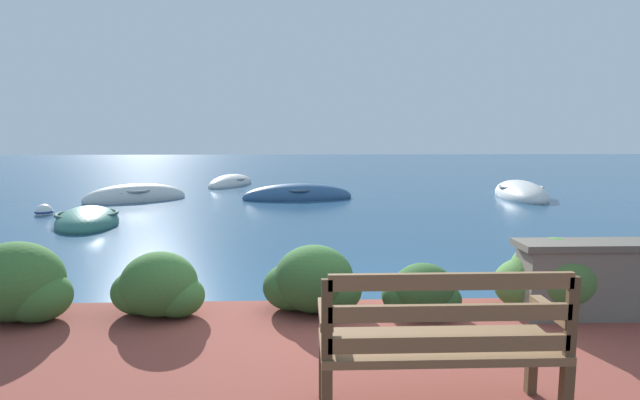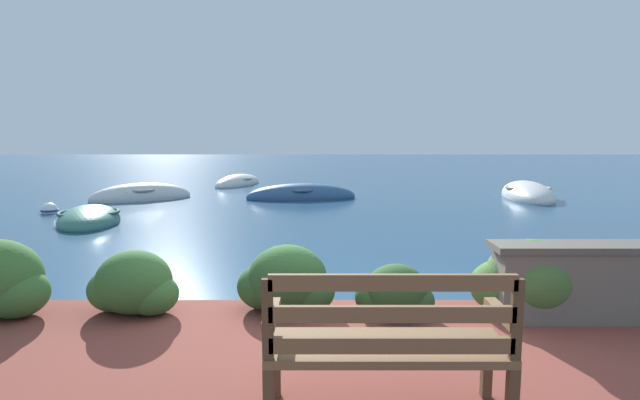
{
  "view_description": "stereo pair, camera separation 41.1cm",
  "coord_description": "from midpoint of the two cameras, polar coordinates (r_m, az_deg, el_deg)",
  "views": [
    {
      "loc": [
        -0.67,
        -4.84,
        1.89
      ],
      "look_at": [
        -0.3,
        5.46,
        0.51
      ],
      "focal_mm": 28.0,
      "sensor_mm": 36.0,
      "label": 1
    },
    {
      "loc": [
        -0.26,
        -4.85,
        1.89
      ],
      "look_at": [
        -0.3,
        5.46,
        0.51
      ],
      "focal_mm": 28.0,
      "sensor_mm": 36.0,
      "label": 2
    }
  ],
  "objects": [
    {
      "name": "ground_plane",
      "position": [
        5.22,
        5.51,
        -13.6
      ],
      "size": [
        80.0,
        80.0,
        0.0
      ],
      "color": "navy"
    },
    {
      "name": "park_bench",
      "position": [
        3.03,
        11.95,
        -15.57
      ],
      "size": [
        1.41,
        0.48,
        0.93
      ],
      "rotation": [
        0.0,
        0.0,
        0.03
      ],
      "color": "brown",
      "rests_on": "patio_terrace"
    },
    {
      "name": "stone_wall",
      "position": [
        5.38,
        33.53,
        -7.8
      ],
      "size": [
        2.38,
        0.39,
        0.7
      ],
      "color": "#666056",
      "rests_on": "patio_terrace"
    },
    {
      "name": "hedge_clump_left",
      "position": [
        4.94,
        -18.11,
        -9.32
      ],
      "size": [
        0.87,
        0.63,
        0.59
      ],
      "color": "#38662D",
      "rests_on": "patio_terrace"
    },
    {
      "name": "hedge_clump_centre",
      "position": [
        4.75,
        -1.17,
        -9.41
      ],
      "size": [
        0.93,
        0.67,
        0.63
      ],
      "color": "#2D5628",
      "rests_on": "patio_terrace"
    },
    {
      "name": "hedge_clump_right",
      "position": [
        4.71,
        11.3,
        -10.52
      ],
      "size": [
        0.72,
        0.52,
        0.49
      ],
      "color": "#284C23",
      "rests_on": "patio_terrace"
    },
    {
      "name": "hedge_clump_far_right",
      "position": [
        5.13,
        25.14,
        -8.5
      ],
      "size": [
        1.04,
        0.75,
        0.7
      ],
      "color": "#426B33",
      "rests_on": "patio_terrace"
    },
    {
      "name": "rowboat_nearest",
      "position": [
        11.56,
        -23.71,
        -2.12
      ],
      "size": [
        1.87,
        2.56,
        0.64
      ],
      "rotation": [
        0.0,
        0.0,
        1.89
      ],
      "color": "#336B5B",
      "rests_on": "ground_plane"
    },
    {
      "name": "rowboat_mid",
      "position": [
        15.08,
        -18.79,
        0.31
      ],
      "size": [
        2.92,
        2.26,
        0.83
      ],
      "rotation": [
        0.0,
        0.0,
        3.67
      ],
      "color": "silver",
      "rests_on": "ground_plane"
    },
    {
      "name": "rowboat_far",
      "position": [
        14.44,
        -1.12,
        0.39
      ],
      "size": [
        3.28,
        1.41,
        0.78
      ],
      "rotation": [
        0.0,
        0.0,
        0.14
      ],
      "color": "#2D517A",
      "rests_on": "ground_plane"
    },
    {
      "name": "rowboat_outer",
      "position": [
        15.92,
        23.52,
        0.45
      ],
      "size": [
        1.68,
        3.36,
        0.86
      ],
      "rotation": [
        0.0,
        0.0,
        1.44
      ],
      "color": "silver",
      "rests_on": "ground_plane"
    },
    {
      "name": "rowboat_distant",
      "position": [
        18.53,
        -8.52,
        1.89
      ],
      "size": [
        1.86,
        2.93,
        0.69
      ],
      "rotation": [
        0.0,
        0.0,
        4.37
      ],
      "color": "silver",
      "rests_on": "ground_plane"
    },
    {
      "name": "mooring_buoy",
      "position": [
        13.4,
        -27.52,
        -1.05
      ],
      "size": [
        0.41,
        0.41,
        0.37
      ],
      "color": "white",
      "rests_on": "ground_plane"
    }
  ]
}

